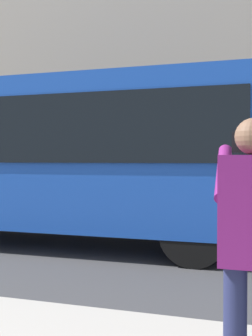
{
  "coord_description": "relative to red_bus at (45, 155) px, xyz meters",
  "views": [
    {
      "loc": [
        -1.29,
        7.17,
        1.6
      ],
      "look_at": [
        0.85,
        0.05,
        1.44
      ],
      "focal_mm": 43.08,
      "sensor_mm": 36.0,
      "label": 1
    }
  ],
  "objects": [
    {
      "name": "ground_plane",
      "position": [
        -2.49,
        -0.08,
        -1.68
      ],
      "size": [
        60.0,
        60.0,
        0.0
      ],
      "primitive_type": "plane",
      "color": "#38383A"
    },
    {
      "name": "building_facade_far",
      "position": [
        -2.5,
        -6.87,
        4.3
      ],
      "size": [
        28.0,
        1.55,
        12.0
      ],
      "color": "#A89E8E",
      "rests_on": "ground_plane"
    },
    {
      "name": "red_bus",
      "position": [
        0.0,
        0.0,
        0.0
      ],
      "size": [
        9.05,
        2.54,
        3.08
      ],
      "color": "#1947AD",
      "rests_on": "ground_plane"
    }
  ]
}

